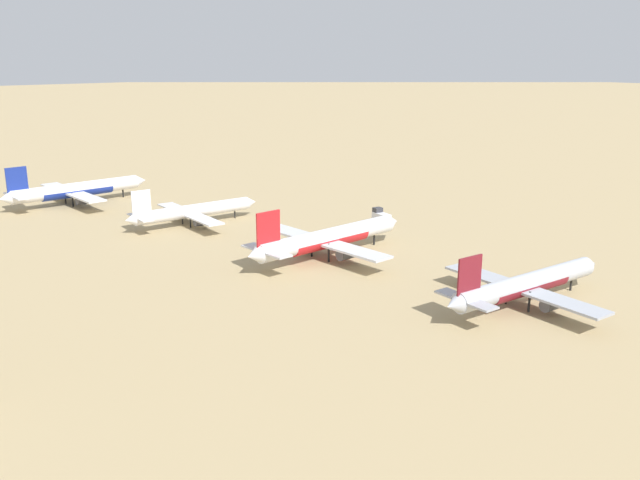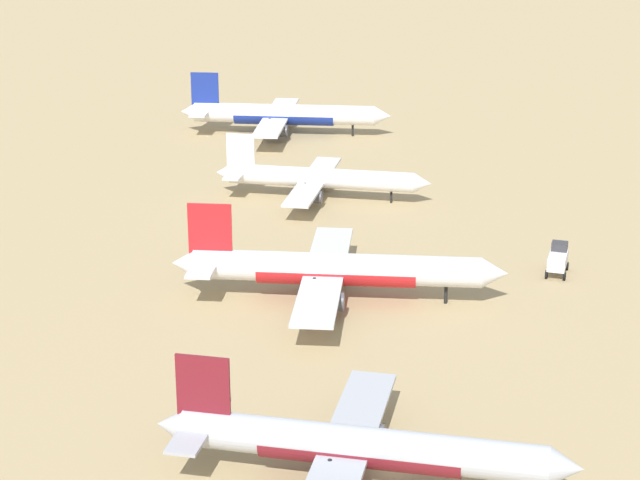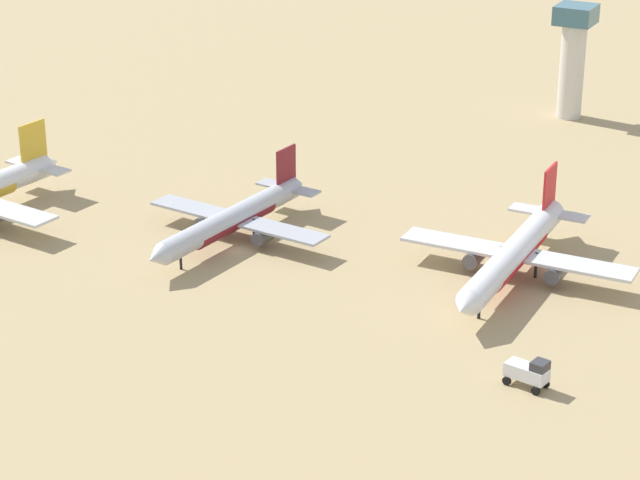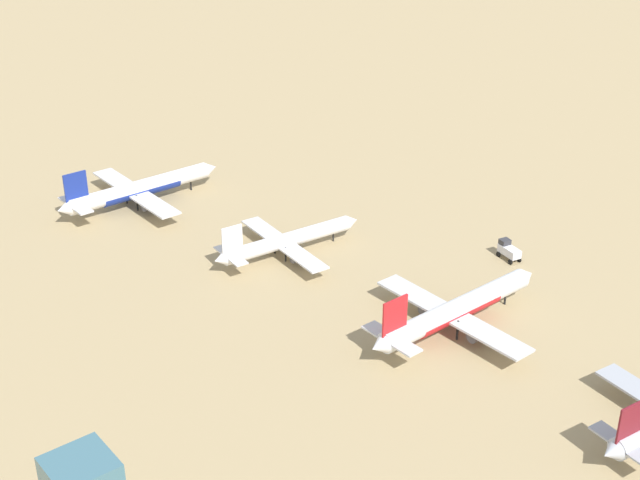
{
  "view_description": "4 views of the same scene",
  "coord_description": "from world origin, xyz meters",
  "px_view_note": "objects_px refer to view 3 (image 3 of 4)",
  "views": [
    {
      "loc": [
        -98.53,
        -59.26,
        40.57
      ],
      "look_at": [
        -13.19,
        37.7,
        4.94
      ],
      "focal_mm": 37.98,
      "sensor_mm": 36.0,
      "label": 1
    },
    {
      "loc": [
        3.31,
        -87.56,
        52.71
      ],
      "look_at": [
        -11.63,
        48.94,
        4.68
      ],
      "focal_mm": 62.23,
      "sensor_mm": 36.0,
      "label": 2
    },
    {
      "loc": [
        153.09,
        94.04,
        76.83
      ],
      "look_at": [
        3.46,
        15.75,
        5.97
      ],
      "focal_mm": 73.47,
      "sensor_mm": 36.0,
      "label": 3
    },
    {
      "loc": [
        -113.78,
        -52.88,
        87.5
      ],
      "look_at": [
        -11.77,
        75.89,
        4.91
      ],
      "focal_mm": 50.27,
      "sensor_mm": 36.0,
      "label": 4
    }
  ],
  "objects_px": {
    "parked_jet_3": "(233,219)",
    "service_truck": "(529,372)",
    "parked_jet_4": "(514,254)",
    "control_tower": "(573,54)"
  },
  "relations": [
    {
      "from": "parked_jet_4",
      "to": "service_truck",
      "type": "height_order",
      "value": "parked_jet_4"
    },
    {
      "from": "parked_jet_4",
      "to": "control_tower",
      "type": "relative_size",
      "value": 1.89
    },
    {
      "from": "parked_jet_4",
      "to": "control_tower",
      "type": "distance_m",
      "value": 80.32
    },
    {
      "from": "parked_jet_3",
      "to": "parked_jet_4",
      "type": "height_order",
      "value": "parked_jet_4"
    },
    {
      "from": "parked_jet_3",
      "to": "parked_jet_4",
      "type": "xyz_separation_m",
      "value": [
        -6.2,
        42.32,
        0.37
      ]
    },
    {
      "from": "service_truck",
      "to": "control_tower",
      "type": "bearing_deg",
      "value": -164.79
    },
    {
      "from": "parked_jet_3",
      "to": "control_tower",
      "type": "bearing_deg",
      "value": 163.14
    },
    {
      "from": "parked_jet_3",
      "to": "control_tower",
      "type": "distance_m",
      "value": 88.51
    },
    {
      "from": "parked_jet_3",
      "to": "service_truck",
      "type": "distance_m",
      "value": 58.99
    },
    {
      "from": "service_truck",
      "to": "control_tower",
      "type": "distance_m",
      "value": 111.05
    }
  ]
}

